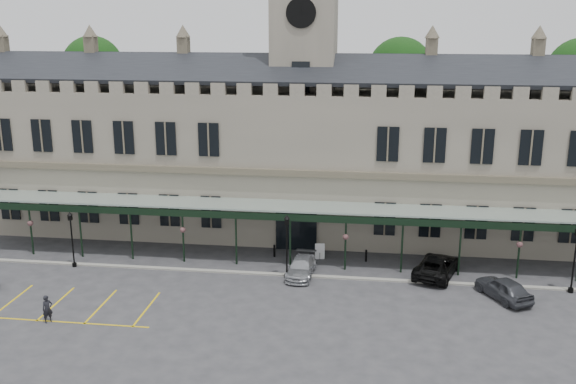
# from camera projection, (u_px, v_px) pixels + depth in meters

# --- Properties ---
(ground) EXTENTS (140.00, 140.00, 0.00)m
(ground) POSITION_uv_depth(u_px,v_px,m) (275.00, 309.00, 40.05)
(ground) COLOR #313033
(station_building) EXTENTS (60.00, 10.36, 17.30)m
(station_building) POSITION_uv_depth(u_px,v_px,m) (304.00, 156.00, 53.59)
(station_building) COLOR slate
(station_building) RESTS_ON ground
(clock_tower) EXTENTS (5.60, 5.60, 24.80)m
(clock_tower) POSITION_uv_depth(u_px,v_px,m) (304.00, 76.00, 51.94)
(clock_tower) COLOR slate
(clock_tower) RESTS_ON ground
(canopy) EXTENTS (50.00, 4.10, 4.30)m
(canopy) POSITION_uv_depth(u_px,v_px,m) (291.00, 235.00, 46.57)
(canopy) COLOR #8C9E93
(canopy) RESTS_ON ground
(kerb) EXTENTS (60.00, 0.40, 0.12)m
(kerb) POSITION_uv_depth(u_px,v_px,m) (287.00, 275.00, 45.30)
(kerb) COLOR gray
(kerb) RESTS_ON ground
(parking_markings) EXTENTS (16.00, 6.00, 0.01)m
(parking_markings) POSITION_uv_depth(u_px,v_px,m) (52.00, 307.00, 40.40)
(parking_markings) COLOR gold
(parking_markings) RESTS_ON ground
(tree_behind_left) EXTENTS (6.00, 6.00, 16.00)m
(tree_behind_left) POSITION_uv_depth(u_px,v_px,m) (93.00, 68.00, 63.44)
(tree_behind_left) COLOR #332314
(tree_behind_left) RESTS_ON ground
(tree_behind_mid) EXTENTS (6.00, 6.00, 16.00)m
(tree_behind_mid) POSITION_uv_depth(u_px,v_px,m) (400.00, 72.00, 59.61)
(tree_behind_mid) COLOR #332314
(tree_behind_mid) RESTS_ON ground
(lamp_post_left) EXTENTS (0.40, 0.40, 4.20)m
(lamp_post_left) POSITION_uv_depth(u_px,v_px,m) (72.00, 234.00, 46.36)
(lamp_post_left) COLOR black
(lamp_post_left) RESTS_ON ground
(lamp_post_mid) EXTENTS (0.44, 0.44, 4.64)m
(lamp_post_mid) POSITION_uv_depth(u_px,v_px,m) (287.00, 241.00, 44.21)
(lamp_post_mid) COLOR black
(lamp_post_mid) RESTS_ON ground
(lamp_post_right) EXTENTS (0.44, 0.44, 4.64)m
(lamp_post_right) POSITION_uv_depth(u_px,v_px,m) (575.00, 253.00, 41.83)
(lamp_post_right) COLOR black
(lamp_post_right) RESTS_ON ground
(sign_board) EXTENTS (0.72, 0.14, 1.23)m
(sign_board) POSITION_uv_depth(u_px,v_px,m) (320.00, 251.00, 48.32)
(sign_board) COLOR black
(sign_board) RESTS_ON ground
(bollard_left) EXTENTS (0.17, 0.17, 0.95)m
(bollard_left) POSITION_uv_depth(u_px,v_px,m) (274.00, 251.00, 48.82)
(bollard_left) COLOR black
(bollard_left) RESTS_ON ground
(bollard_right) EXTENTS (0.16, 0.16, 0.91)m
(bollard_right) POSITION_uv_depth(u_px,v_px,m) (366.00, 256.00, 47.85)
(bollard_right) COLOR black
(bollard_right) RESTS_ON ground
(car_taxi) EXTENTS (2.04, 4.42, 1.25)m
(car_taxi) POSITION_uv_depth(u_px,v_px,m) (301.00, 267.00, 45.21)
(car_taxi) COLOR #94969C
(car_taxi) RESTS_ON ground
(car_van) EXTENTS (4.05, 5.80, 1.47)m
(car_van) POSITION_uv_depth(u_px,v_px,m) (437.00, 266.00, 45.13)
(car_van) COLOR black
(car_van) RESTS_ON ground
(car_right_a) EXTENTS (3.59, 4.59, 1.46)m
(car_right_a) POSITION_uv_depth(u_px,v_px,m) (504.00, 288.00, 41.41)
(car_right_a) COLOR #37393F
(car_right_a) RESTS_ON ground
(person_a) EXTENTS (0.72, 0.73, 1.70)m
(person_a) POSITION_uv_depth(u_px,v_px,m) (47.00, 309.00, 38.15)
(person_a) COLOR black
(person_a) RESTS_ON ground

